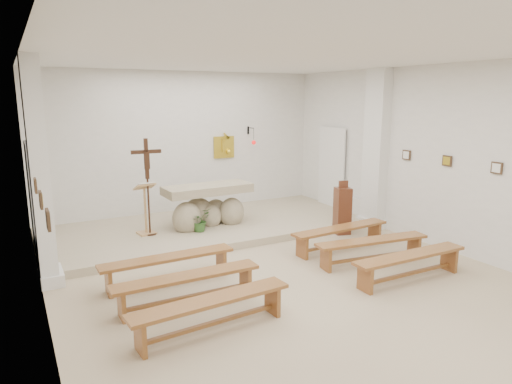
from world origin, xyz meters
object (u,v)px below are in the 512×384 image
lectern (145,208)px  crucifix_stand (148,180)px  bench_right_third (410,261)px  bench_right_front (340,233)px  bench_left_third (212,307)px  altar (207,208)px  donation_pedestal (342,210)px  bench_left_front (168,263)px  bench_left_second (187,282)px  bench_right_second (372,245)px

lectern → crucifix_stand: (0.05, -0.06, 0.59)m
bench_right_third → crucifix_stand: bearing=128.4°
bench_right_front → bench_left_third: bearing=-156.0°
bench_left_third → bench_right_front: bearing=22.9°
altar → bench_right_third: (1.79, -4.08, -0.19)m
lectern → crucifix_stand: 0.59m
donation_pedestal → bench_right_third: (-0.70, -2.57, -0.17)m
bench_left_front → bench_left_second: (0.00, -0.87, 0.00)m
bench_left_front → bench_left_second: size_ratio=1.00×
donation_pedestal → bench_left_third: 4.87m
bench_left_second → bench_right_third: (3.43, -0.87, 0.00)m
bench_right_front → bench_right_third: 1.74m
lectern → bench_left_third: lectern is taller
lectern → bench_right_front: 3.91m
lectern → bench_right_front: (3.14, -2.30, -0.35)m
bench_right_front → bench_left_second: bearing=-168.7°
lectern → bench_right_third: (3.14, -4.05, -0.35)m
altar → bench_right_front: size_ratio=0.90×
crucifix_stand → donation_pedestal: (3.79, -1.42, -0.77)m
altar → donation_pedestal: bearing=-33.4°
bench_left_second → bench_right_second: same height
altar → lectern: 1.36m
bench_left_front → donation_pedestal: bearing=10.6°
lectern → bench_right_third: 5.14m
bench_left_second → bench_right_third: bearing=-14.2°
lectern → bench_left_third: bearing=-101.8°
crucifix_stand → bench_right_front: (3.09, -2.24, -0.94)m
altar → bench_left_front: altar is taller
donation_pedestal → bench_right_second: (-0.70, -1.69, -0.17)m
bench_left_second → bench_right_third: same height
bench_right_front → bench_left_second: size_ratio=1.01×
altar → bench_right_front: altar is taller
crucifix_stand → bench_right_second: 4.49m
bench_right_third → bench_left_second: bearing=166.4°
bench_right_second → bench_right_third: same height
lectern → bench_right_third: bearing=-60.0°
bench_right_front → bench_left_second: 3.54m
bench_left_front → bench_right_front: bearing=-0.6°
donation_pedestal → bench_right_front: size_ratio=0.54×
bench_left_third → bench_right_second: bearing=10.2°
donation_pedestal → bench_left_front: 4.22m
altar → bench_right_second: 3.68m
crucifix_stand → donation_pedestal: bearing=-16.7°
donation_pedestal → bench_left_third: size_ratio=0.54×
altar → bench_right_second: bearing=-63.0°
bench_right_front → bench_right_second: same height
altar → bench_left_front: bearing=-127.2°
lectern → crucifix_stand: crucifix_stand is taller
altar → bench_right_front: 2.95m
donation_pedestal → bench_left_second: 4.47m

